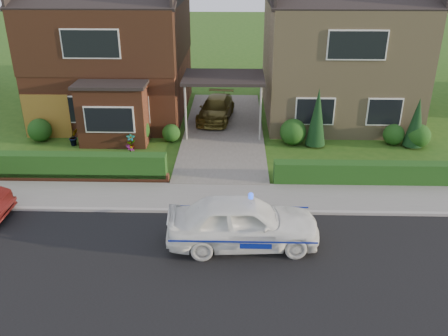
{
  "coord_description": "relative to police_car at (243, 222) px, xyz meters",
  "views": [
    {
      "loc": [
        0.58,
        -10.92,
        8.16
      ],
      "look_at": [
        0.21,
        3.5,
        1.48
      ],
      "focal_mm": 38.0,
      "sensor_mm": 36.0,
      "label": 1
    }
  ],
  "objects": [
    {
      "name": "police_car",
      "position": [
        0.0,
        0.0,
        0.0
      ],
      "size": [
        4.18,
        4.64,
        1.71
      ],
      "rotation": [
        0.0,
        0.0,
        1.63
      ],
      "color": "white",
      "rests_on": "ground"
    },
    {
      "name": "kerb",
      "position": [
        -0.83,
        1.85,
        -0.71
      ],
      "size": [
        60.0,
        0.16,
        0.12
      ],
      "primitive_type": "cube",
      "color": "#9E9993",
      "rests_on": "ground"
    },
    {
      "name": "conifer_a",
      "position": [
        3.37,
        8.0,
        0.53
      ],
      "size": [
        0.9,
        0.9,
        2.6
      ],
      "primitive_type": "cone",
      "color": "black",
      "rests_on": "ground"
    },
    {
      "name": "house_right",
      "position": [
        4.97,
        12.79,
        2.89
      ],
      "size": [
        7.5,
        8.06,
        7.25
      ],
      "color": "#9A865E",
      "rests_on": "ground"
    },
    {
      "name": "dwarf_wall",
      "position": [
        -6.63,
        4.1,
        -0.59
      ],
      "size": [
        7.7,
        0.25,
        0.36
      ],
      "primitive_type": "cube",
      "color": "brown",
      "rests_on": "ground"
    },
    {
      "name": "hedge_left",
      "position": [
        -6.63,
        4.25,
        -0.77
      ],
      "size": [
        7.5,
        0.55,
        0.9
      ],
      "primitive_type": "cube",
      "color": "#183711",
      "rests_on": "ground"
    },
    {
      "name": "carport_link",
      "position": [
        -0.83,
        9.75,
        1.88
      ],
      "size": [
        3.8,
        3.0,
        2.77
      ],
      "color": "black",
      "rests_on": "ground"
    },
    {
      "name": "shrub_right_near",
      "position": [
        2.37,
        8.2,
        -0.17
      ],
      "size": [
        1.2,
        1.2,
        1.2
      ],
      "primitive_type": "sphere",
      "color": "#183711",
      "rests_on": "ground"
    },
    {
      "name": "driveway",
      "position": [
        -0.83,
        9.8,
        -0.71
      ],
      "size": [
        3.8,
        12.0,
        0.12
      ],
      "primitive_type": "cube",
      "color": "#666059",
      "rests_on": "ground"
    },
    {
      "name": "hedge_right",
      "position": [
        4.97,
        4.15,
        -0.77
      ],
      "size": [
        7.5,
        0.55,
        0.8
      ],
      "primitive_type": "cube",
      "color": "#183711",
      "rests_on": "ground"
    },
    {
      "name": "shrub_right_mid",
      "position": [
        6.97,
        8.3,
        -0.29
      ],
      "size": [
        0.96,
        0.96,
        0.96
      ],
      "primitive_type": "sphere",
      "color": "#183711",
      "rests_on": "ground"
    },
    {
      "name": "potted_plant_c",
      "position": [
        -4.6,
        5.84,
        -0.37
      ],
      "size": [
        0.49,
        0.49,
        0.81
      ],
      "primitive_type": "imported",
      "rotation": [
        0.0,
        0.0,
        1.67
      ],
      "color": "gray",
      "rests_on": "ground"
    },
    {
      "name": "shrub_right_far",
      "position": [
        7.97,
        8.0,
        -0.23
      ],
      "size": [
        1.08,
        1.08,
        1.08
      ],
      "primitive_type": "sphere",
      "color": "#183711",
      "rests_on": "ground"
    },
    {
      "name": "shrub_left_far",
      "position": [
        -9.33,
        8.3,
        -0.23
      ],
      "size": [
        1.08,
        1.08,
        1.08
      ],
      "primitive_type": "sphere",
      "color": "#183711",
      "rests_on": "ground"
    },
    {
      "name": "road",
      "position": [
        -0.83,
        -1.2,
        -0.77
      ],
      "size": [
        60.0,
        6.0,
        0.02
      ],
      "primitive_type": "cube",
      "color": "black",
      "rests_on": "ground"
    },
    {
      "name": "driveway_car",
      "position": [
        -1.27,
        11.3,
        -0.09
      ],
      "size": [
        2.04,
        4.03,
        1.12
      ],
      "primitive_type": "imported",
      "rotation": [
        0.0,
        0.0,
        -0.12
      ],
      "color": "brown",
      "rests_on": "driveway"
    },
    {
      "name": "house_left",
      "position": [
        -6.61,
        12.7,
        3.04
      ],
      "size": [
        7.5,
        9.53,
        7.25
      ],
      "color": "brown",
      "rests_on": "ground"
    },
    {
      "name": "sidewalk",
      "position": [
        -0.83,
        2.9,
        -0.72
      ],
      "size": [
        60.0,
        2.0,
        0.1
      ],
      "primitive_type": "cube",
      "color": "slate",
      "rests_on": "ground"
    },
    {
      "name": "potted_plant_b",
      "position": [
        -7.6,
        7.8,
        -0.38
      ],
      "size": [
        0.55,
        0.55,
        0.78
      ],
      "primitive_type": "imported",
      "rotation": [
        0.0,
        0.0,
        0.81
      ],
      "color": "gray",
      "rests_on": "ground"
    },
    {
      "name": "ground",
      "position": [
        -0.83,
        -1.2,
        -0.77
      ],
      "size": [
        120.0,
        120.0,
        0.0
      ],
      "primitive_type": "plane",
      "color": "#244F15",
      "rests_on": "ground"
    },
    {
      "name": "conifer_b",
      "position": [
        7.77,
        8.0,
        0.33
      ],
      "size": [
        0.9,
        0.9,
        2.2
      ],
      "primitive_type": "cone",
      "color": "black",
      "rests_on": "ground"
    },
    {
      "name": "shrub_left_mid",
      "position": [
        -4.83,
        8.1,
        -0.11
      ],
      "size": [
        1.32,
        1.32,
        1.32
      ],
      "primitive_type": "sphere",
      "color": "#183711",
      "rests_on": "ground"
    },
    {
      "name": "garage_door",
      "position": [
        -9.08,
        8.76,
        0.28
      ],
      "size": [
        2.2,
        0.1,
        2.1
      ],
      "primitive_type": "cube",
      "color": "olive",
      "rests_on": "ground"
    },
    {
      "name": "shrub_left_near",
      "position": [
        -3.23,
        8.4,
        -0.35
      ],
      "size": [
        0.84,
        0.84,
        0.84
      ],
      "primitive_type": "sphere",
      "color": "#183711",
      "rests_on": "ground"
    },
    {
      "name": "potted_plant_a",
      "position": [
        -4.89,
        7.31,
        -0.4
      ],
      "size": [
        0.45,
        0.36,
        0.75
      ],
      "primitive_type": "imported",
      "rotation": [
        0.0,
        0.0,
        0.26
      ],
      "color": "gray",
      "rests_on": "ground"
    }
  ]
}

